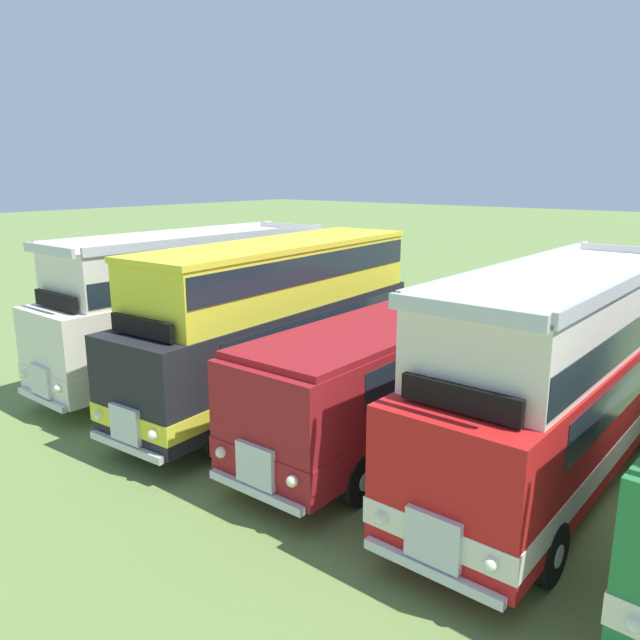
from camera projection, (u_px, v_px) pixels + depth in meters
bus_first_in_row at (196, 301)px, 19.29m from camera, size 2.72×10.14×4.52m
bus_second_in_row at (279, 316)px, 16.79m from camera, size 3.10×10.30×4.49m
bus_third_in_row at (403, 365)px, 14.92m from camera, size 2.63×10.23×2.99m
bus_fourth_in_row at (563, 371)px, 12.51m from camera, size 2.76×10.27×4.52m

